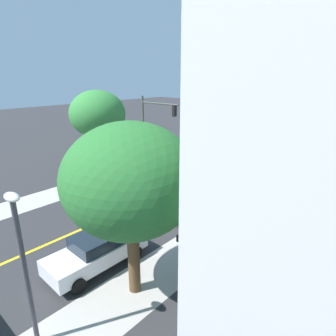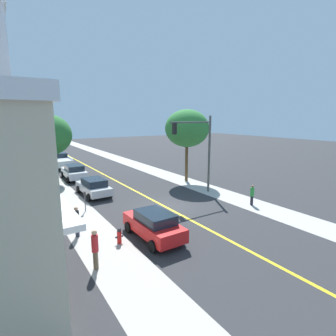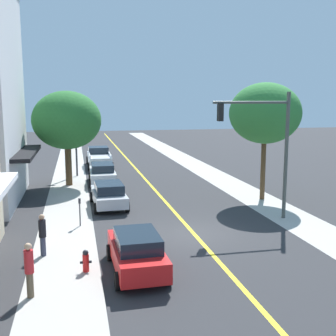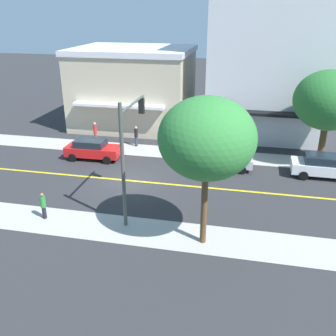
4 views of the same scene
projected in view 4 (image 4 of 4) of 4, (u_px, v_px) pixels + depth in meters
name	position (u px, v px, depth m)	size (l,w,h in m)	color
ground_plane	(129.00, 180.00, 26.24)	(140.00, 140.00, 0.00)	#2D2D30
sidewalk_left	(150.00, 151.00, 31.70)	(2.72, 126.00, 0.01)	#ADA8A0
sidewalk_right	(95.00, 226.00, 20.78)	(2.72, 126.00, 0.01)	#ADA8A0
road_centerline_stripe	(129.00, 180.00, 26.24)	(0.20, 126.00, 0.00)	yellow
tan_rowhouse	(134.00, 87.00, 37.59)	(10.17, 11.27, 7.59)	beige
corner_shop_building	(269.00, 57.00, 33.89)	(10.15, 10.49, 14.03)	silver
street_tree_left_near	(207.00, 139.00, 17.21)	(4.55, 4.55, 7.52)	brown
street_tree_right_corner	(329.00, 101.00, 27.19)	(5.10, 5.10, 7.10)	brown
fire_hydrant	(107.00, 146.00, 31.47)	(0.44, 0.24, 0.86)	red
parking_meter	(178.00, 145.00, 30.23)	(0.12, 0.18, 1.45)	#4C4C51
traffic_light_mast	(129.00, 141.00, 20.24)	(4.28, 0.32, 6.85)	#474C47
red_sedan_left_curb	(93.00, 149.00, 29.72)	(2.03, 4.32, 1.57)	red
white_sedan_left_curb	(326.00, 166.00, 26.52)	(2.14, 4.82, 1.60)	silver
silver_sedan_left_curb	(221.00, 158.00, 28.02)	(2.15, 4.52, 1.51)	#B7BABF
pedestrian_black_shirt	(136.00, 136.00, 32.39)	(0.30, 0.30, 1.78)	#33384C
pedestrian_red_shirt	(95.00, 132.00, 33.23)	(0.30, 0.30, 1.86)	brown
pedestrian_green_shirt	(43.00, 205.00, 21.22)	(0.30, 0.30, 1.59)	black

